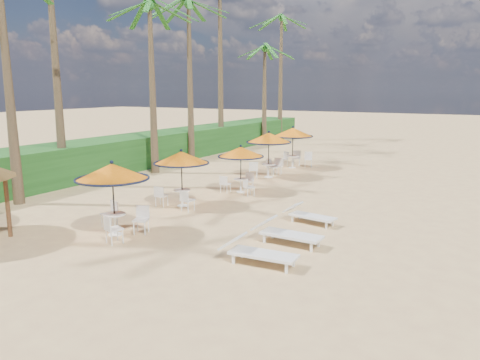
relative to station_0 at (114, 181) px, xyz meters
The scene contains 14 objects.
ground 5.31m from the station_0, ahead, with size 160.00×160.00×0.00m, color tan.
scrub_hedge 14.17m from the station_0, 126.88° to the left, with size 3.00×40.00×1.80m, color #194716.
station_0 is the anchor object (origin of this frame).
station_1 3.95m from the station_0, 95.16° to the left, with size 2.16×2.16×2.25m.
station_2 7.26m from the station_0, 86.40° to the left, with size 2.03×2.03×2.12m.
station_3 11.10m from the station_0, 90.27° to the left, with size 2.32×2.41×2.42m.
station_4 14.53m from the station_0, 90.48° to the left, with size 2.32×2.32×2.42m.
lounger_near 5.15m from the station_0, ahead, with size 2.12×0.77×0.75m.
lounger_mid 5.44m from the station_0, 19.86° to the left, with size 2.15×0.74×0.76m.
lounger_far 6.49m from the station_0, 41.12° to the left, with size 1.90×0.86×0.66m.
palm_3 12.81m from the station_0, 122.96° to the left, with size 5.00×5.00×8.96m.
palm_4 16.96m from the station_0, 116.11° to the left, with size 5.00×5.00×9.76m.
palm_6 25.53m from the station_0, 105.52° to the left, with size 5.00×5.00×7.92m.
palm_7 30.27m from the station_0, 104.24° to the left, with size 5.00×5.00×10.76m.
Camera 1 is at (5.23, -10.73, 4.51)m, focal length 35.00 mm.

